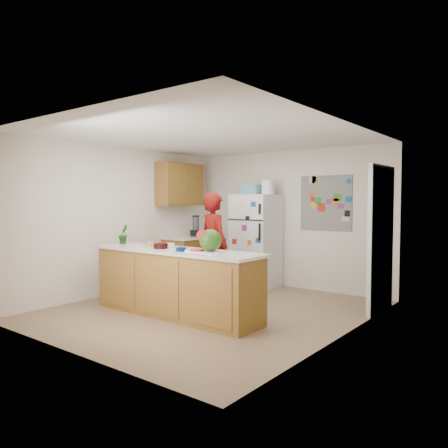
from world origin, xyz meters
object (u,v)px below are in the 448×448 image
Objects in this scene: refrigerator at (256,241)px; person at (214,246)px; watermelon at (210,240)px; cherry_bowl at (161,246)px.

person is at bearing -90.79° from refrigerator.
person is 1.45m from watermelon.
refrigerator reaches higher than cherry_bowl.
watermelon is (0.87, -1.15, 0.22)m from person.
refrigerator is 5.92× the size of watermelon.
cherry_bowl is at bearing -89.47° from refrigerator.
refrigerator is at bearing 109.94° from watermelon.
person is (-0.02, -1.20, 0.01)m from refrigerator.
refrigerator is 8.77× the size of cherry_bowl.
cherry_bowl is at bearing -173.88° from watermelon.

